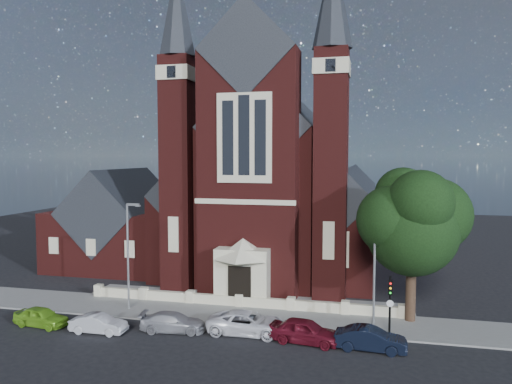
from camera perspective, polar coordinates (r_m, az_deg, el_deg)
ground at (r=47.23m, az=0.88°, el=-10.07°), size 120.00×120.00×0.00m
pavement_strip at (r=37.45m, az=-2.71°, el=-13.91°), size 60.00×5.00×0.12m
forecourt_paving at (r=41.13m, az=-1.13°, el=-12.24°), size 26.00×3.00×0.14m
forecourt_wall at (r=39.28m, az=-1.88°, el=-13.03°), size 24.00×0.40×0.90m
church at (r=53.67m, az=2.72°, el=0.50°), size 20.01×34.90×29.20m
parish_hall at (r=54.80m, az=-15.01°, el=-3.95°), size 12.00×12.20×10.24m
street_tree at (r=35.81m, az=17.62°, el=-3.50°), size 6.40×6.60×10.70m
street_lamp_left at (r=38.75m, az=-14.32°, el=-6.40°), size 1.16×0.22×8.09m
street_lamp_right at (r=34.42m, az=13.54°, el=-7.71°), size 1.16×0.22×8.09m
traffic_signal at (r=33.39m, az=15.08°, el=-11.68°), size 0.28×0.42×4.00m
car_lime_van at (r=37.95m, az=-23.34°, el=-12.96°), size 4.01×1.97×1.32m
car_silver_a at (r=35.35m, az=-17.55°, el=-14.16°), size 3.77×1.42×1.23m
car_silver_b at (r=34.48m, az=-9.44°, el=-14.46°), size 4.56×2.33×1.27m
car_white_suv at (r=33.57m, az=-0.94°, el=-14.75°), size 5.31×2.50×1.47m
car_dark_red at (r=32.24m, az=5.64°, el=-15.53°), size 4.67×2.40×1.52m
car_navy at (r=31.73m, az=12.96°, el=-16.07°), size 4.33×1.71×1.40m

